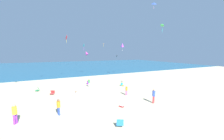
{
  "coord_description": "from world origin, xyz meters",
  "views": [
    {
      "loc": [
        -7.67,
        -10.96,
        5.99
      ],
      "look_at": [
        0.0,
        5.5,
        3.57
      ],
      "focal_mm": 20.77,
      "sensor_mm": 36.0,
      "label": 1
    }
  ],
  "objects_px": {
    "kite_black": "(117,56)",
    "kite_magenta": "(86,53)",
    "person_6": "(15,113)",
    "kite_green": "(163,25)",
    "beach_chair_mid_beach": "(38,89)",
    "person_1": "(89,82)",
    "person_0": "(76,94)",
    "person_4": "(154,95)",
    "person_3": "(88,83)",
    "kite_purple": "(122,45)",
    "person_5": "(59,106)",
    "kite_blue": "(154,3)",
    "beach_chair_far_left": "(120,123)",
    "kite_red": "(66,38)",
    "kite_teal": "(84,45)",
    "kite_orange": "(104,44)",
    "person_2": "(127,90)",
    "beach_chair_near_camera": "(52,93)",
    "cooler_box": "(122,106)"
  },
  "relations": [
    {
      "from": "person_1",
      "to": "cooler_box",
      "type": "bearing_deg",
      "value": 80.78
    },
    {
      "from": "cooler_box",
      "to": "person_2",
      "type": "relative_size",
      "value": 0.42
    },
    {
      "from": "kite_orange",
      "to": "person_2",
      "type": "bearing_deg",
      "value": -102.6
    },
    {
      "from": "person_0",
      "to": "person_3",
      "type": "distance_m",
      "value": 6.98
    },
    {
      "from": "person_5",
      "to": "kite_blue",
      "type": "relative_size",
      "value": 1.3
    },
    {
      "from": "cooler_box",
      "to": "kite_purple",
      "type": "bearing_deg",
      "value": 60.4
    },
    {
      "from": "kite_orange",
      "to": "person_6",
      "type": "bearing_deg",
      "value": -126.59
    },
    {
      "from": "person_1",
      "to": "person_3",
      "type": "relative_size",
      "value": 1.82
    },
    {
      "from": "person_2",
      "to": "kite_purple",
      "type": "height_order",
      "value": "kite_purple"
    },
    {
      "from": "kite_black",
      "to": "kite_green",
      "type": "bearing_deg",
      "value": -102.21
    },
    {
      "from": "person_3",
      "to": "kite_black",
      "type": "xyz_separation_m",
      "value": [
        13.3,
        13.96,
        4.67
      ]
    },
    {
      "from": "kite_black",
      "to": "kite_magenta",
      "type": "xyz_separation_m",
      "value": [
        -10.48,
        -1.99,
        0.97
      ]
    },
    {
      "from": "person_2",
      "to": "kite_purple",
      "type": "relative_size",
      "value": 0.71
    },
    {
      "from": "kite_purple",
      "to": "kite_blue",
      "type": "height_order",
      "value": "kite_blue"
    },
    {
      "from": "person_3",
      "to": "kite_blue",
      "type": "height_order",
      "value": "kite_blue"
    },
    {
      "from": "cooler_box",
      "to": "kite_purple",
      "type": "xyz_separation_m",
      "value": [
        9.5,
        16.73,
        7.76
      ]
    },
    {
      "from": "kite_teal",
      "to": "kite_green",
      "type": "relative_size",
      "value": 1.48
    },
    {
      "from": "person_1",
      "to": "kite_blue",
      "type": "bearing_deg",
      "value": 159.46
    },
    {
      "from": "kite_magenta",
      "to": "kite_teal",
      "type": "bearing_deg",
      "value": -130.35
    },
    {
      "from": "beach_chair_near_camera",
      "to": "person_4",
      "type": "height_order",
      "value": "person_4"
    },
    {
      "from": "beach_chair_far_left",
      "to": "person_1",
      "type": "bearing_deg",
      "value": 23.52
    },
    {
      "from": "kite_red",
      "to": "kite_green",
      "type": "xyz_separation_m",
      "value": [
        10.93,
        -16.75,
        0.51
      ]
    },
    {
      "from": "kite_black",
      "to": "kite_magenta",
      "type": "bearing_deg",
      "value": -169.22
    },
    {
      "from": "beach_chair_mid_beach",
      "to": "beach_chair_far_left",
      "type": "distance_m",
      "value": 15.75
    },
    {
      "from": "kite_red",
      "to": "kite_green",
      "type": "relative_size",
      "value": 1.38
    },
    {
      "from": "kite_blue",
      "to": "person_1",
      "type": "bearing_deg",
      "value": 174.5
    },
    {
      "from": "kite_purple",
      "to": "person_3",
      "type": "bearing_deg",
      "value": -154.88
    },
    {
      "from": "beach_chair_mid_beach",
      "to": "kite_green",
      "type": "bearing_deg",
      "value": 134.96
    },
    {
      "from": "beach_chair_mid_beach",
      "to": "kite_magenta",
      "type": "xyz_separation_m",
      "value": [
        11.11,
        13.09,
        5.65
      ]
    },
    {
      "from": "cooler_box",
      "to": "person_5",
      "type": "distance_m",
      "value": 6.54
    },
    {
      "from": "person_2",
      "to": "kite_orange",
      "type": "xyz_separation_m",
      "value": [
        4.57,
        20.46,
        7.69
      ]
    },
    {
      "from": "beach_chair_far_left",
      "to": "person_2",
      "type": "height_order",
      "value": "person_2"
    },
    {
      "from": "person_4",
      "to": "person_6",
      "type": "distance_m",
      "value": 13.93
    },
    {
      "from": "kite_purple",
      "to": "person_1",
      "type": "bearing_deg",
      "value": -147.32
    },
    {
      "from": "kite_purple",
      "to": "kite_magenta",
      "type": "height_order",
      "value": "kite_purple"
    },
    {
      "from": "person_2",
      "to": "cooler_box",
      "type": "bearing_deg",
      "value": 159.45
    },
    {
      "from": "person_0",
      "to": "person_4",
      "type": "xyz_separation_m",
      "value": [
        8.04,
        -6.4,
        0.72
      ]
    },
    {
      "from": "person_1",
      "to": "kite_blue",
      "type": "relative_size",
      "value": 1.16
    },
    {
      "from": "person_2",
      "to": "kite_green",
      "type": "xyz_separation_m",
      "value": [
        4.75,
        -1.5,
        8.96
      ]
    },
    {
      "from": "kite_red",
      "to": "kite_magenta",
      "type": "xyz_separation_m",
      "value": [
        5.68,
        5.4,
        -3.34
      ]
    },
    {
      "from": "person_6",
      "to": "kite_orange",
      "type": "bearing_deg",
      "value": -84.12
    },
    {
      "from": "beach_chair_far_left",
      "to": "kite_green",
      "type": "relative_size",
      "value": 0.64
    },
    {
      "from": "person_0",
      "to": "kite_black",
      "type": "distance_m",
      "value": 26.49
    },
    {
      "from": "beach_chair_mid_beach",
      "to": "kite_purple",
      "type": "height_order",
      "value": "kite_purple"
    },
    {
      "from": "beach_chair_near_camera",
      "to": "kite_teal",
      "type": "relative_size",
      "value": 0.41
    },
    {
      "from": "person_6",
      "to": "kite_green",
      "type": "xyz_separation_m",
      "value": [
        17.19,
        0.95,
        8.77
      ]
    },
    {
      "from": "beach_chair_mid_beach",
      "to": "kite_black",
      "type": "relative_size",
      "value": 0.47
    },
    {
      "from": "beach_chair_mid_beach",
      "to": "person_1",
      "type": "height_order",
      "value": "person_1"
    },
    {
      "from": "kite_green",
      "to": "kite_black",
      "type": "bearing_deg",
      "value": 77.79
    },
    {
      "from": "person_6",
      "to": "kite_teal",
      "type": "relative_size",
      "value": 0.95
    }
  ]
}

